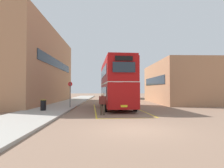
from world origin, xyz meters
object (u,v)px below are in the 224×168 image
(litter_bin, at_px, (43,105))
(pedestrian_boarding, at_px, (103,102))
(double_decker_bus, at_px, (116,83))
(single_deck_bus, at_px, (126,91))
(bus_stop_sign, at_px, (70,92))

(litter_bin, bearing_deg, pedestrian_boarding, -22.06)
(litter_bin, bearing_deg, double_decker_bus, 27.36)
(single_deck_bus, height_order, pedestrian_boarding, single_deck_bus)
(double_decker_bus, height_order, bus_stop_sign, double_decker_bus)
(double_decker_bus, distance_m, single_deck_bus, 21.02)
(single_deck_bus, relative_size, pedestrian_boarding, 5.34)
(litter_bin, xyz_separation_m, bus_stop_sign, (1.71, 2.83, 1.07))
(double_decker_bus, relative_size, bus_stop_sign, 4.03)
(double_decker_bus, distance_m, bus_stop_sign, 4.65)
(bus_stop_sign, bearing_deg, single_deck_bus, 69.76)
(pedestrian_boarding, bearing_deg, single_deck_bus, 80.15)
(double_decker_bus, bearing_deg, pedestrian_boarding, -103.52)
(single_deck_bus, distance_m, pedestrian_boarding, 26.41)
(single_deck_bus, distance_m, litter_bin, 25.82)
(pedestrian_boarding, xyz_separation_m, litter_bin, (-4.99, 2.02, -0.35))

